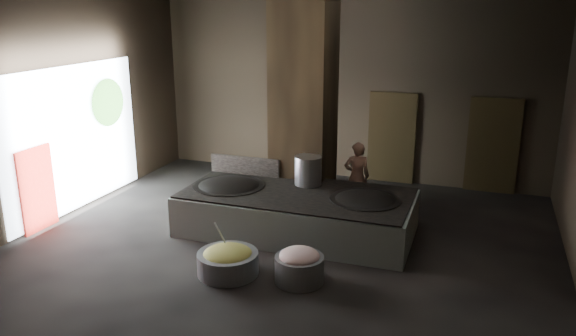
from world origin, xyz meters
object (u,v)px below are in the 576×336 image
at_px(meat_basin, 299,269).
at_px(veg_basin, 228,263).
at_px(wok_left, 229,189).
at_px(cook, 357,177).
at_px(stock_pot, 308,170).
at_px(hearth_platform, 297,213).
at_px(wok_right, 365,203).

bearing_deg(meat_basin, veg_basin, -173.23).
xyz_separation_m(wok_left, veg_basin, (0.94, -2.06, -0.56)).
height_order(wok_left, meat_basin, wok_left).
bearing_deg(cook, stock_pot, 34.28).
relative_size(hearth_platform, wok_left, 3.17).
height_order(stock_pot, meat_basin, stock_pot).
xyz_separation_m(wok_left, cook, (2.28, 1.65, 0.02)).
distance_m(hearth_platform, wok_right, 1.40).
height_order(cook, meat_basin, cook).
distance_m(stock_pot, meat_basin, 2.76).
xyz_separation_m(hearth_platform, wok_left, (-1.45, -0.05, 0.36)).
bearing_deg(cook, wok_right, 89.39).
distance_m(wok_left, cook, 2.82).
xyz_separation_m(veg_basin, meat_basin, (1.22, 0.15, 0.03)).
relative_size(hearth_platform, cook, 2.95).
distance_m(stock_pot, cook, 1.36).
bearing_deg(meat_basin, cook, 88.13).
xyz_separation_m(stock_pot, veg_basin, (-0.56, -2.66, -0.94)).
bearing_deg(wok_right, cook, 108.50).
distance_m(cook, veg_basin, 3.99).
relative_size(stock_pot, cook, 0.38).
xyz_separation_m(wok_left, stock_pot, (1.50, 0.60, 0.38)).
xyz_separation_m(wok_right, stock_pot, (-1.30, 0.50, 0.38)).
height_order(hearth_platform, wok_left, wok_left).
bearing_deg(meat_basin, wok_left, 138.47).
distance_m(wok_right, meat_basin, 2.18).
bearing_deg(cook, veg_basin, 51.04).
xyz_separation_m(wok_left, wok_right, (2.80, 0.10, 0.00)).
bearing_deg(stock_pot, wok_right, -21.04).
xyz_separation_m(stock_pot, meat_basin, (0.66, -2.52, -0.91)).
height_order(wok_right, stock_pot, stock_pot).
xyz_separation_m(hearth_platform, wok_right, (1.35, 0.05, 0.36)).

